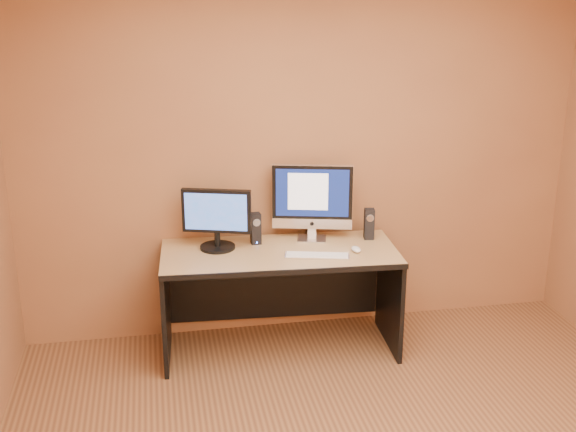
{
  "coord_description": "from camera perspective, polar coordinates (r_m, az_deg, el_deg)",
  "views": [
    {
      "loc": [
        -1.03,
        -2.85,
        2.45
      ],
      "look_at": [
        -0.2,
        1.51,
        1.01
      ],
      "focal_mm": 45.0,
      "sensor_mm": 36.0,
      "label": 1
    }
  ],
  "objects": [
    {
      "name": "mouse",
      "position": [
        4.86,
        5.4,
        -2.62
      ],
      "size": [
        0.07,
        0.11,
        0.04
      ],
      "primitive_type": "ellipsoid",
      "rotation": [
        0.0,
        0.0,
        0.09
      ],
      "color": "silver",
      "rests_on": "desk"
    },
    {
      "name": "speaker_left",
      "position": [
        4.96,
        -2.57,
        -0.99
      ],
      "size": [
        0.07,
        0.08,
        0.22
      ],
      "primitive_type": null,
      "rotation": [
        0.0,
        0.0,
        0.07
      ],
      "color": "black",
      "rests_on": "desk"
    },
    {
      "name": "keyboard",
      "position": [
        4.75,
        2.32,
        -3.14
      ],
      "size": [
        0.44,
        0.22,
        0.02
      ],
      "primitive_type": "cube",
      "rotation": [
        0.0,
        0.0,
        -0.25
      ],
      "color": "silver",
      "rests_on": "desk"
    },
    {
      "name": "speaker_right",
      "position": [
        5.08,
        6.43,
        -0.62
      ],
      "size": [
        0.08,
        0.08,
        0.22
      ],
      "primitive_type": null,
      "rotation": [
        0.0,
        0.0,
        -0.14
      ],
      "color": "black",
      "rests_on": "desk"
    },
    {
      "name": "imac",
      "position": [
        4.99,
        1.92,
        1.1
      ],
      "size": [
        0.6,
        0.34,
        0.54
      ],
      "primitive_type": null,
      "rotation": [
        0.0,
        0.0,
        -0.25
      ],
      "color": "silver",
      "rests_on": "desk"
    },
    {
      "name": "desk",
      "position": [
        4.99,
        -0.64,
        -6.73
      ],
      "size": [
        1.62,
        0.79,
        0.73
      ],
      "primitive_type": null,
      "rotation": [
        0.0,
        0.0,
        -0.06
      ],
      "color": "#AA7E55",
      "rests_on": "ground"
    },
    {
      "name": "cable_b",
      "position": [
        5.17,
        1.41,
        -1.4
      ],
      "size": [
        0.06,
        0.17,
        0.01
      ],
      "primitive_type": "cylinder",
      "rotation": [
        1.57,
        0.0,
        -0.3
      ],
      "color": "black",
      "rests_on": "desk"
    },
    {
      "name": "second_monitor",
      "position": [
        4.85,
        -5.65,
        -0.27
      ],
      "size": [
        0.52,
        0.37,
        0.42
      ],
      "primitive_type": null,
      "rotation": [
        0.0,
        0.0,
        -0.3
      ],
      "color": "black",
      "rests_on": "desk"
    },
    {
      "name": "walls",
      "position": [
        3.24,
        8.51,
        -3.07
      ],
      "size": [
        4.0,
        4.0,
        2.6
      ],
      "primitive_type": null,
      "color": "#915F3A",
      "rests_on": "ground"
    },
    {
      "name": "cable_a",
      "position": [
        5.15,
        2.29,
        -1.49
      ],
      "size": [
        0.03,
        0.22,
        0.01
      ],
      "primitive_type": "cylinder",
      "rotation": [
        1.57,
        0.0,
        0.09
      ],
      "color": "black",
      "rests_on": "desk"
    }
  ]
}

